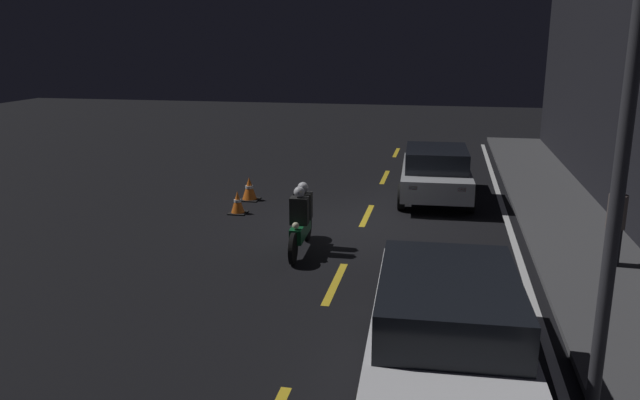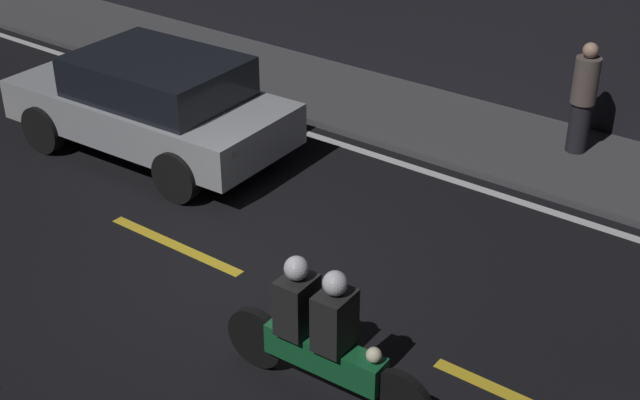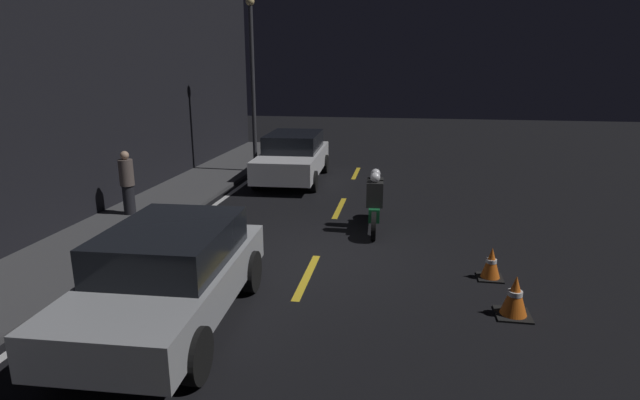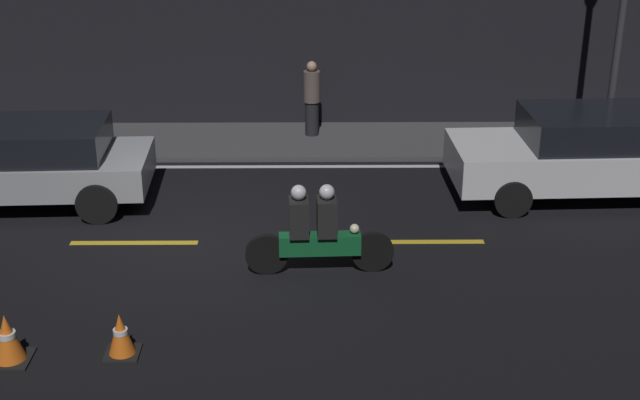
% 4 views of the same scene
% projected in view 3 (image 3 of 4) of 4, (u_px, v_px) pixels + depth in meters
% --- Properties ---
extents(ground_plane, '(56.00, 56.00, 0.00)m').
position_uv_depth(ground_plane, '(317.00, 256.00, 9.77)').
color(ground_plane, black).
extents(raised_curb, '(28.00, 2.18, 0.10)m').
position_uv_depth(raised_curb, '(98.00, 240.00, 10.51)').
color(raised_curb, '#424244').
rests_on(raised_curb, ground).
extents(building_front, '(28.00, 0.30, 7.88)m').
position_uv_depth(building_front, '(17.00, 48.00, 9.71)').
color(building_front, black).
rests_on(building_front, ground).
extents(lane_dash_c, '(2.00, 0.14, 0.01)m').
position_uv_depth(lane_dash_c, '(307.00, 276.00, 8.82)').
color(lane_dash_c, gold).
rests_on(lane_dash_c, ground).
extents(lane_dash_d, '(2.00, 0.14, 0.01)m').
position_uv_depth(lane_dash_d, '(340.00, 208.00, 13.11)').
color(lane_dash_d, gold).
rests_on(lane_dash_d, ground).
extents(lane_dash_e, '(2.00, 0.14, 0.01)m').
position_uv_depth(lane_dash_e, '(356.00, 173.00, 17.40)').
color(lane_dash_e, gold).
rests_on(lane_dash_e, ground).
extents(lane_solid_kerb, '(25.20, 0.14, 0.01)m').
position_uv_depth(lane_solid_kerb, '(157.00, 246.00, 10.31)').
color(lane_solid_kerb, silver).
rests_on(lane_solid_kerb, ground).
extents(hatchback_silver, '(4.08, 2.03, 1.43)m').
position_uv_depth(hatchback_silver, '(170.00, 273.00, 7.03)').
color(hatchback_silver, '#9EA0A5').
rests_on(hatchback_silver, ground).
extents(sedan_white, '(4.59, 2.07, 1.52)m').
position_uv_depth(sedan_white, '(293.00, 156.00, 16.13)').
color(sedan_white, silver).
rests_on(sedan_white, ground).
extents(motorcycle, '(2.17, 0.39, 1.38)m').
position_uv_depth(motorcycle, '(375.00, 202.00, 11.21)').
color(motorcycle, black).
rests_on(motorcycle, ground).
extents(traffic_cone_near, '(0.51, 0.51, 0.63)m').
position_uv_depth(traffic_cone_near, '(515.00, 296.00, 7.35)').
color(traffic_cone_near, black).
rests_on(traffic_cone_near, ground).
extents(traffic_cone_mid, '(0.43, 0.43, 0.57)m').
position_uv_depth(traffic_cone_mid, '(491.00, 264.00, 8.66)').
color(traffic_cone_mid, black).
rests_on(traffic_cone_mid, ground).
extents(pedestrian, '(0.34, 0.34, 1.55)m').
position_uv_depth(pedestrian, '(127.00, 183.00, 12.04)').
color(pedestrian, black).
rests_on(pedestrian, raised_curb).
extents(street_lamp, '(0.28, 0.28, 5.76)m').
position_uv_depth(street_lamp, '(253.00, 78.00, 16.55)').
color(street_lamp, '#333338').
rests_on(street_lamp, ground).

